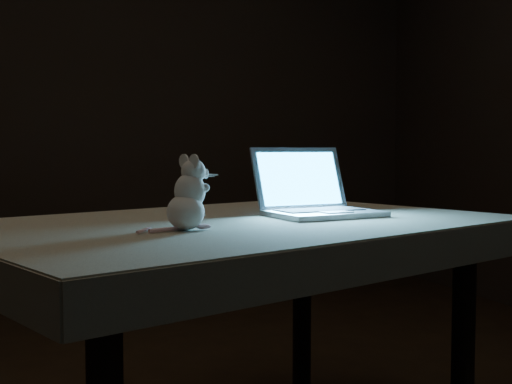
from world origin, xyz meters
name	(u,v)px	position (x,y,z in m)	size (l,w,h in m)	color
back_wall	(71,78)	(0.00, 2.50, 1.30)	(4.50, 0.04, 2.60)	black
table	(237,354)	(0.16, -0.08, 0.34)	(1.28, 0.82, 0.69)	black
tablecloth	(221,241)	(0.10, -0.14, 0.65)	(1.37, 0.92, 0.09)	beige
laptop	(325,180)	(0.42, -0.07, 0.79)	(0.29, 0.25, 0.20)	#ADADB1
plush_mouse	(185,193)	(-0.02, -0.25, 0.78)	(0.12, 0.12, 0.17)	white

